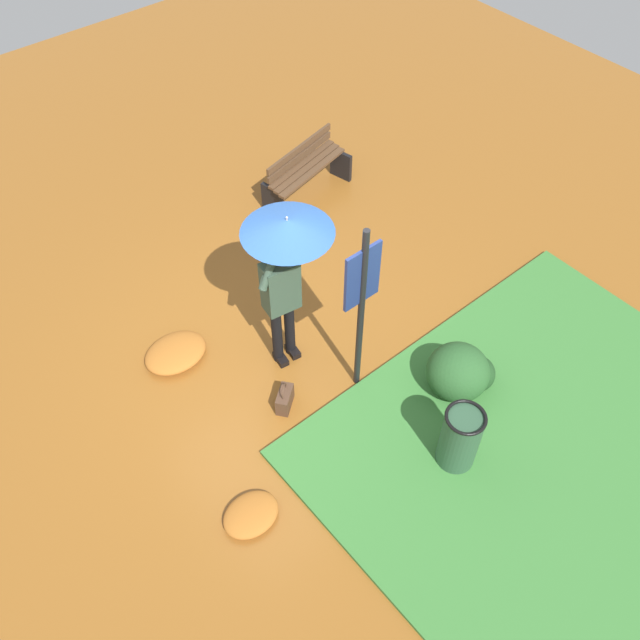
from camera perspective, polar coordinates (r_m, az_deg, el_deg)
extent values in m
plane|color=brown|center=(8.06, -3.90, -3.42)|extent=(18.00, 18.00, 0.00)
cube|color=#387533|center=(7.74, 19.10, -10.44)|extent=(4.80, 4.00, 0.05)
cylinder|color=black|center=(7.74, -3.61, -1.28)|extent=(0.12, 0.12, 0.86)
cylinder|color=black|center=(7.81, -2.56, -0.63)|extent=(0.12, 0.12, 0.86)
cube|color=black|center=(8.02, -3.30, -3.23)|extent=(0.14, 0.23, 0.08)
cube|color=black|center=(8.09, -2.29, -2.58)|extent=(0.14, 0.23, 0.08)
cube|color=#334738|center=(7.21, -3.33, 2.87)|extent=(0.41, 0.30, 0.64)
sphere|color=tan|center=(6.89, -3.49, 5.51)|extent=(0.20, 0.20, 0.20)
ellipsoid|color=black|center=(6.87, -3.51, 5.69)|extent=(0.20, 0.20, 0.15)
cylinder|color=#334738|center=(6.97, -4.68, 3.12)|extent=(0.18, 0.13, 0.18)
cylinder|color=#334738|center=(6.91, -4.41, 3.75)|extent=(0.24, 0.11, 0.33)
cube|color=black|center=(6.85, -3.98, 4.96)|extent=(0.07, 0.03, 0.14)
cylinder|color=#334738|center=(7.11, -2.40, 4.83)|extent=(0.11, 0.10, 0.09)
cylinder|color=#334738|center=(7.05, -2.57, 5.34)|extent=(0.10, 0.09, 0.23)
cylinder|color=#A5A5AD|center=(6.84, -2.73, 7.24)|extent=(0.02, 0.02, 0.41)
cone|color=#264C8C|center=(6.77, -2.76, 7.84)|extent=(0.96, 0.96, 0.16)
sphere|color=#A5A5AD|center=(6.70, -2.80, 8.55)|extent=(0.02, 0.02, 0.02)
cylinder|color=black|center=(6.98, 3.43, 0.42)|extent=(0.07, 0.07, 2.30)
cube|color=navy|center=(6.58, 3.56, 3.66)|extent=(0.44, 0.04, 0.70)
cube|color=red|center=(6.59, 3.45, 3.75)|extent=(0.38, 0.01, 0.64)
cube|color=#4C3323|center=(7.59, -2.96, -6.63)|extent=(0.32, 0.29, 0.24)
torus|color=#4C3323|center=(7.45, -3.01, -5.94)|extent=(0.15, 0.12, 0.18)
cube|color=black|center=(9.79, -3.99, 9.98)|extent=(0.14, 0.36, 0.44)
cube|color=black|center=(10.42, 1.76, 12.84)|extent=(0.14, 0.36, 0.44)
cube|color=#513823|center=(9.87, -0.61, 12.25)|extent=(1.39, 0.41, 0.04)
cube|color=#513823|center=(9.94, -1.06, 12.57)|extent=(1.39, 0.41, 0.04)
cube|color=#513823|center=(10.02, -1.50, 12.88)|extent=(1.39, 0.41, 0.04)
cube|color=#513823|center=(9.99, -1.70, 13.47)|extent=(1.37, 0.35, 0.10)
cube|color=#513823|center=(9.91, -1.72, 14.13)|extent=(1.37, 0.35, 0.10)
cylinder|color=#2D5138|center=(7.11, 11.57, -9.79)|extent=(0.40, 0.40, 0.80)
torus|color=black|center=(6.77, 12.11, -7.96)|extent=(0.42, 0.42, 0.04)
ellipsoid|color=#285628|center=(7.70, 11.45, -4.27)|extent=(0.70, 0.70, 0.63)
ellipsoid|color=#1E421E|center=(7.86, 12.92, -4.39)|extent=(0.42, 0.42, 0.42)
ellipsoid|color=#A86023|center=(7.00, -5.80, -15.87)|extent=(0.58, 0.47, 0.13)
ellipsoid|color=#A86023|center=(8.19, -11.98, -2.69)|extent=(0.75, 0.60, 0.17)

